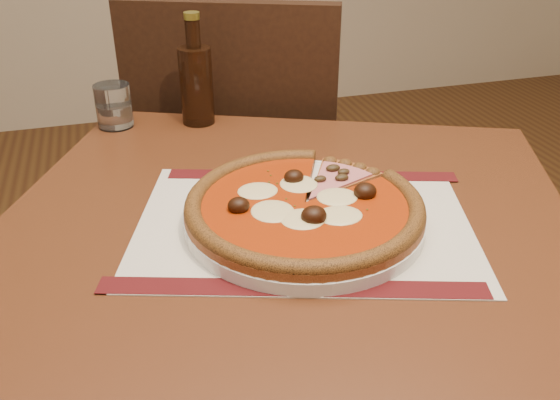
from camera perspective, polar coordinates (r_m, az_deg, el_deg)
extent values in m
cube|color=#5D2B16|center=(0.82, 0.40, -3.70)|extent=(1.05, 1.05, 0.04)
cylinder|color=#5D2B16|center=(1.39, -12.51, -7.89)|extent=(0.05, 0.05, 0.71)
cylinder|color=#5D2B16|center=(1.35, 17.37, -9.95)|extent=(0.05, 0.05, 0.71)
cube|color=black|center=(1.56, -3.00, 1.90)|extent=(0.59, 0.59, 0.04)
cylinder|color=black|center=(1.83, 4.20, -2.43)|extent=(0.04, 0.04, 0.44)
cylinder|color=black|center=(1.88, -7.63, -1.66)|extent=(0.04, 0.04, 0.44)
cylinder|color=black|center=(1.51, 3.32, -10.05)|extent=(0.04, 0.04, 0.44)
cylinder|color=black|center=(1.58, -10.99, -8.80)|extent=(0.04, 0.04, 0.44)
cube|color=black|center=(1.27, -4.85, 8.05)|extent=(0.43, 0.22, 0.47)
cube|color=beige|center=(0.81, 2.31, -2.28)|extent=(0.53, 0.45, 0.00)
cylinder|color=white|center=(0.81, 2.32, -1.68)|extent=(0.33, 0.33, 0.02)
cylinder|color=#A85A28|center=(0.80, 2.34, -0.76)|extent=(0.32, 0.32, 0.01)
torus|color=brown|center=(0.80, 2.35, -0.39)|extent=(0.32, 0.32, 0.02)
cylinder|color=#992607|center=(0.80, 2.35, -0.32)|extent=(0.28, 0.28, 0.00)
ellipsoid|color=beige|center=(0.84, 1.85, 1.61)|extent=(0.05, 0.05, 0.01)
ellipsoid|color=beige|center=(0.83, -2.66, 1.19)|extent=(0.05, 0.05, 0.01)
ellipsoid|color=beige|center=(0.77, -0.80, -0.92)|extent=(0.05, 0.05, 0.01)
ellipsoid|color=beige|center=(0.73, 2.12, -3.10)|extent=(0.05, 0.05, 0.01)
ellipsoid|color=beige|center=(0.77, 5.37, -1.15)|extent=(0.05, 0.05, 0.01)
ellipsoid|color=beige|center=(0.83, 7.57, 0.82)|extent=(0.05, 0.05, 0.01)
ellipsoid|color=black|center=(0.84, 1.42, 2.73)|extent=(0.03, 0.03, 0.02)
ellipsoid|color=black|center=(0.77, -4.09, 0.17)|extent=(0.03, 0.03, 0.02)
ellipsoid|color=black|center=(0.74, 3.58, -1.32)|extent=(0.03, 0.03, 0.02)
ellipsoid|color=black|center=(0.82, 8.48, 1.52)|extent=(0.03, 0.03, 0.02)
ellipsoid|color=#392814|center=(0.84, 5.06, 1.56)|extent=(0.02, 0.01, 0.01)
ellipsoid|color=#392814|center=(0.87, 6.10, 2.67)|extent=(0.02, 0.01, 0.01)
ellipsoid|color=#392814|center=(0.85, 4.30, 1.81)|extent=(0.02, 0.01, 0.01)
ellipsoid|color=#392814|center=(0.88, 4.67, 3.01)|extent=(0.02, 0.01, 0.01)
cylinder|color=white|center=(1.16, -15.72, 8.72)|extent=(0.09, 0.09, 0.08)
cylinder|color=black|center=(1.14, -8.04, 10.80)|extent=(0.06, 0.06, 0.14)
cylinder|color=black|center=(1.12, -8.37, 15.34)|extent=(0.03, 0.03, 0.06)
cylinder|color=olive|center=(1.11, -8.51, 17.15)|extent=(0.03, 0.03, 0.01)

